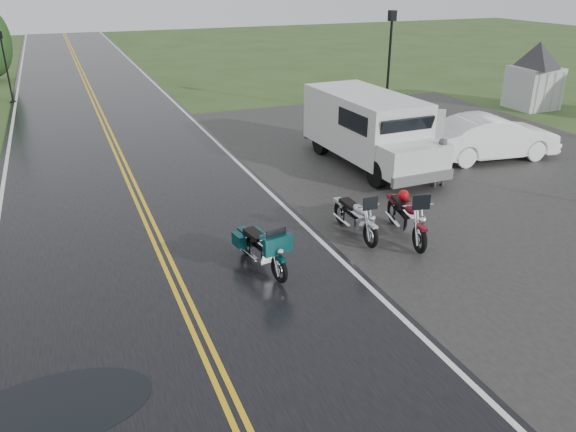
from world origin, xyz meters
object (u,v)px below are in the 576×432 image
Objects in this scene: lamp_post_far_right at (389,64)px; motorcycle_red at (421,228)px; van_white at (379,150)px; person_at_van at (440,163)px; sedan_white at (492,138)px; visitor_center at (538,59)px; motorcycle_silver at (371,226)px; motorcycle_teal at (279,259)px; lamp_post_far_left at (6,67)px.

motorcycle_red is at bearing -118.32° from lamp_post_far_right.
person_at_van is (1.81, -0.68, -0.47)m from van_white.
motorcycle_red is 0.51× the size of sedan_white.
visitor_center is 7.46× the size of motorcycle_silver.
motorcycle_teal is at bearing -164.62° from motorcycle_silver.
sedan_white is (6.72, 5.36, 0.07)m from motorcycle_red.
motorcycle_silver is at bearing 35.02° from person_at_van.
motorcycle_red is 1.54× the size of person_at_van.
lamp_post_far_right is at bearing 57.35° from motorcycle_silver.
lamp_post_far_left is at bearing -56.11° from person_at_van.
visitor_center is at bearing 23.24° from motorcycle_teal.
van_white is (1.43, 4.35, 0.53)m from motorcycle_red.
motorcycle_red is 1.17m from motorcycle_silver.
motorcycle_silver is 1.38× the size of person_at_van.
motorcycle_silver is 0.34× the size of van_white.
lamp_post_far_left reaches higher than person_at_van.
van_white is at bearing 32.13° from motorcycle_teal.
van_white is (-12.89, -6.88, -1.15)m from visitor_center.
lamp_post_far_right is (0.04, 7.18, 1.59)m from sedan_white.
person_at_van is (4.17, 2.98, 0.15)m from motorcycle_silver.
person_at_van is at bearing 35.90° from motorcycle_silver.
lamp_post_far_left is (-9.61, 22.42, 1.09)m from motorcycle_red.
visitor_center reaches higher than person_at_van.
van_white is 1.76× the size of lamp_post_far_left.
visitor_center is 10.27× the size of person_at_van.
lamp_post_far_left reaches higher than sedan_white.
motorcycle_silver is 14.23m from lamp_post_far_right.
visitor_center is 14.66m from van_white.
lamp_post_far_left reaches higher than van_white.
person_at_van is at bearing 19.50° from motorcycle_teal.
visitor_center reaches higher than motorcycle_teal.
van_white is 5.40m from sedan_white.
motorcycle_red is at bearing -141.89° from visitor_center.
person_at_van is at bearing 60.96° from motorcycle_red.
motorcycle_teal is at bearing 27.86° from person_at_van.
lamp_post_far_left is 0.76× the size of lamp_post_far_right.
lamp_post_far_left reaches higher than motorcycle_silver.
lamp_post_far_right is at bearing -31.15° from lamp_post_far_left.
motorcycle_teal is 2.77m from motorcycle_silver.
person_at_van is 9.67m from lamp_post_far_right.
motorcycle_silver is at bearing 155.93° from motorcycle_red.
person_at_van is at bearing 122.32° from sedan_white.
motorcycle_teal is at bearing -129.52° from lamp_post_far_right.
visitor_center is 13.51m from person_at_van.
motorcycle_red is at bearing 135.09° from sedan_white.
sedan_white is at bearing -142.29° from visitor_center.
person_at_van is 0.43× the size of lamp_post_far_left.
visitor_center is at bearing -25.07° from lamp_post_far_left.
motorcycle_teal is 0.44× the size of lamp_post_far_right.
visitor_center is 7.64× the size of motorcycle_teal.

